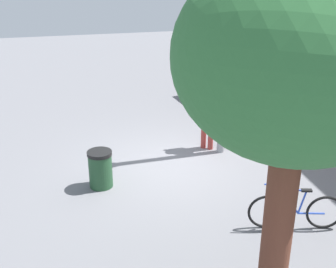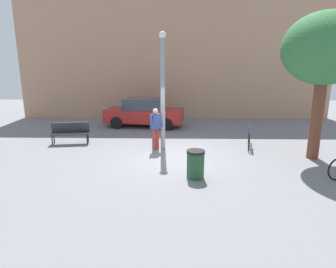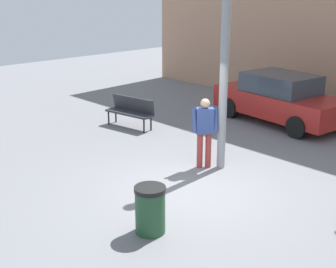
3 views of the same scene
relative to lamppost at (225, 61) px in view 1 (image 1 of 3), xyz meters
The scene contains 7 objects.
ground_plane 2.85m from the lamppost, 72.62° to the right, with size 36.00×36.00×0.00m, color slate.
lamppost is the anchor object (origin of this frame).
person_by_lamppost 1.52m from the lamppost, 134.19° to the right, with size 0.55×0.60×1.67m.
park_bench 4.48m from the lamppost, behind, with size 1.65×0.71×0.92m.
plaza_tree 5.83m from the lamppost, 12.33° to the right, with size 2.87×2.87×5.08m.
bicycle_blue 4.12m from the lamppost, ahead, with size 0.49×1.77×0.97m.
trash_bin 3.94m from the lamppost, 70.90° to the right, with size 0.55×0.55×0.85m.
Camera 1 is at (9.52, -2.31, 5.00)m, focal length 47.35 mm.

